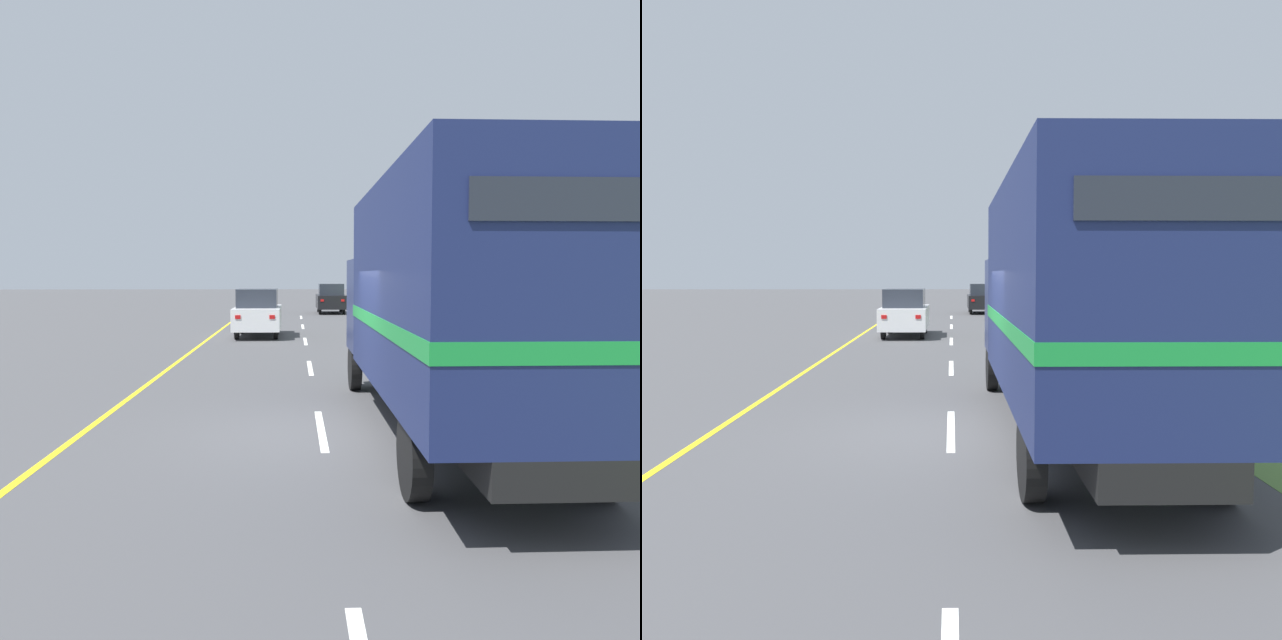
{
  "view_description": "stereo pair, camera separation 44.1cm",
  "coord_description": "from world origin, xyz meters",
  "views": [
    {
      "loc": [
        -0.43,
        -9.44,
        2.44
      ],
      "look_at": [
        0.3,
        7.74,
        1.2
      ],
      "focal_mm": 35.0,
      "sensor_mm": 36.0,
      "label": 1
    },
    {
      "loc": [
        0.01,
        -9.46,
        2.44
      ],
      "look_at": [
        0.3,
        7.74,
        1.2
      ],
      "focal_mm": 35.0,
      "sensor_mm": 36.0,
      "label": 2
    }
  ],
  "objects": [
    {
      "name": "lead_car_black_ahead",
      "position": [
        1.95,
        30.44,
        0.96
      ],
      "size": [
        1.8,
        3.87,
        1.9
      ],
      "color": "black",
      "rests_on": "ground"
    },
    {
      "name": "centre_dash_mid_b",
      "position": [
        0.0,
        13.44,
        0.0
      ],
      "size": [
        0.12,
        2.6,
        0.01
      ],
      "primitive_type": "cube",
      "color": "white",
      "rests_on": "ground"
    },
    {
      "name": "lead_car_white",
      "position": [
        -1.85,
        15.43,
        0.96
      ],
      "size": [
        1.8,
        3.99,
        1.9
      ],
      "color": "black",
      "rests_on": "ground"
    },
    {
      "name": "centre_dash_farthest",
      "position": [
        0.0,
        26.64,
        0.0
      ],
      "size": [
        0.12,
        2.6,
        0.01
      ],
      "primitive_type": "cube",
      "color": "white",
      "rests_on": "ground"
    },
    {
      "name": "roadside_tree_near",
      "position": [
        9.65,
        8.89,
        3.06
      ],
      "size": [
        3.2,
        3.2,
        4.67
      ],
      "color": "brown",
      "rests_on": "ground"
    },
    {
      "name": "centre_dash_far",
      "position": [
        0.0,
        20.04,
        0.0
      ],
      "size": [
        0.12,
        2.6,
        0.01
      ],
      "primitive_type": "cube",
      "color": "white",
      "rests_on": "ground"
    },
    {
      "name": "ground_plane",
      "position": [
        0.0,
        0.0,
        0.0
      ],
      "size": [
        200.0,
        200.0,
        0.0
      ],
      "primitive_type": "plane",
      "color": "#444447"
    },
    {
      "name": "centre_dash_mid_a",
      "position": [
        0.0,
        6.84,
        0.0
      ],
      "size": [
        0.12,
        2.6,
        0.01
      ],
      "primitive_type": "cube",
      "color": "white",
      "rests_on": "ground"
    },
    {
      "name": "highway_sign",
      "position": [
        5.93,
        4.35,
        1.94
      ],
      "size": [
        2.14,
        0.09,
        2.95
      ],
      "color": "#9E9EA3",
      "rests_on": "ground"
    },
    {
      "name": "roadside_tree_far",
      "position": [
        11.8,
        20.77,
        2.96
      ],
      "size": [
        3.26,
        3.26,
        4.6
      ],
      "color": "brown",
      "rests_on": "ground"
    },
    {
      "name": "horse_trailer_truck",
      "position": [
        1.9,
        -0.32,
        2.05
      ],
      "size": [
        2.42,
        8.77,
        3.7
      ],
      "color": "black",
      "rests_on": "ground"
    },
    {
      "name": "edge_line_yellow",
      "position": [
        -3.7,
        13.02,
        0.0
      ],
      "size": [
        0.12,
        54.94,
        0.01
      ],
      "primitive_type": "cube",
      "color": "yellow",
      "rests_on": "ground"
    },
    {
      "name": "roadside_tree_mid",
      "position": [
        11.23,
        14.41,
        3.22
      ],
      "size": [
        4.03,
        4.03,
        5.24
      ],
      "color": "#4C3823",
      "rests_on": "ground"
    },
    {
      "name": "centre_dash_near",
      "position": [
        0.0,
        0.24,
        0.0
      ],
      "size": [
        0.12,
        2.6,
        0.01
      ],
      "primitive_type": "cube",
      "color": "white",
      "rests_on": "ground"
    }
  ]
}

